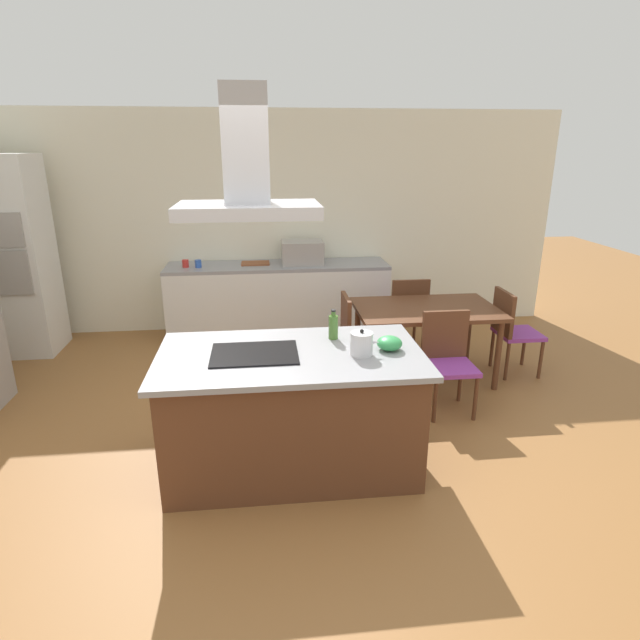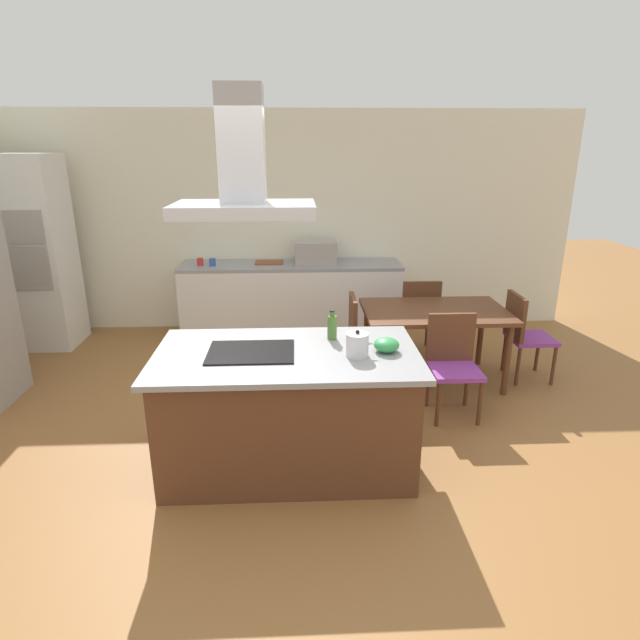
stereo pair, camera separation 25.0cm
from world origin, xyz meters
TOP-DOWN VIEW (x-y plane):
  - ground at (0.00, 1.50)m, footprint 16.00×16.00m
  - wall_back at (0.00, 3.25)m, footprint 7.20×0.10m
  - kitchen_island at (0.00, 0.00)m, footprint 1.86×1.03m
  - cooktop at (-0.25, 0.00)m, footprint 0.60×0.44m
  - tea_kettle at (0.49, -0.09)m, footprint 0.21×0.16m
  - olive_oil_bottle at (0.34, 0.25)m, footprint 0.07×0.07m
  - mixing_bowl at (0.70, -0.02)m, footprint 0.18×0.18m
  - back_counter at (0.01, 2.88)m, footprint 2.70×0.62m
  - countertop_microwave at (0.32, 2.88)m, footprint 0.50×0.38m
  - coffee_mug_red at (-1.08, 2.84)m, footprint 0.08×0.08m
  - coffee_mug_blue at (-0.93, 2.81)m, footprint 0.08×0.08m
  - cutting_board at (-0.26, 2.93)m, footprint 0.34×0.24m
  - wall_oven_stack at (-2.90, 2.65)m, footprint 0.70×0.66m
  - dining_table at (1.43, 1.41)m, footprint 1.40×0.90m
  - chair_at_left_end at (0.52, 1.41)m, footprint 0.42×0.42m
  - chair_at_right_end at (2.35, 1.41)m, footprint 0.42×0.42m
  - chair_facing_island at (1.43, 0.75)m, footprint 0.42×0.42m
  - chair_facing_back_wall at (1.43, 2.08)m, footprint 0.42×0.42m
  - range_hood at (-0.25, 0.00)m, footprint 0.90×0.55m

SIDE VIEW (x-z plane):
  - ground at x=0.00m, z-range 0.00..0.00m
  - back_counter at x=0.01m, z-range 0.00..0.90m
  - kitchen_island at x=0.00m, z-range 0.00..0.90m
  - chair_at_left_end at x=0.52m, z-range 0.06..0.95m
  - chair_at_right_end at x=2.35m, z-range 0.06..0.95m
  - chair_facing_island at x=1.43m, z-range 0.06..0.95m
  - chair_facing_back_wall at x=1.43m, z-range 0.06..0.95m
  - dining_table at x=1.43m, z-range 0.29..1.04m
  - cooktop at x=-0.25m, z-range 0.90..0.91m
  - cutting_board at x=-0.26m, z-range 0.90..0.92m
  - coffee_mug_red at x=-1.08m, z-range 0.90..0.99m
  - coffee_mug_blue at x=-0.93m, z-range 0.90..0.99m
  - mixing_bowl at x=0.70m, z-range 0.90..1.00m
  - tea_kettle at x=0.49m, z-range 0.89..1.08m
  - olive_oil_bottle at x=0.34m, z-range 0.88..1.11m
  - countertop_microwave at x=0.32m, z-range 0.90..1.18m
  - wall_oven_stack at x=-2.90m, z-range 0.00..2.20m
  - wall_back at x=0.00m, z-range 0.00..2.70m
  - range_hood at x=-0.25m, z-range 1.71..2.49m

